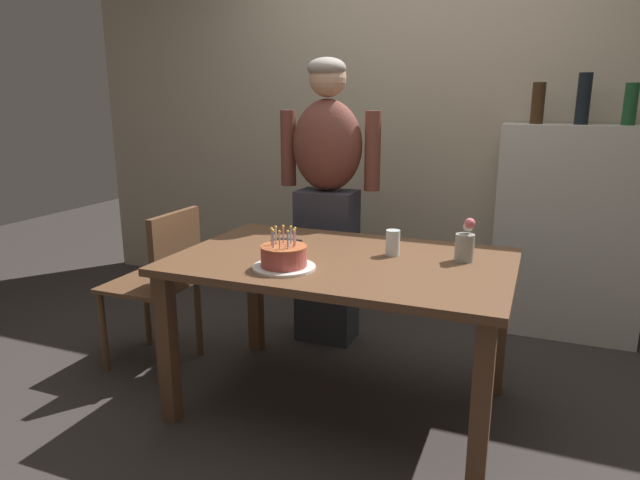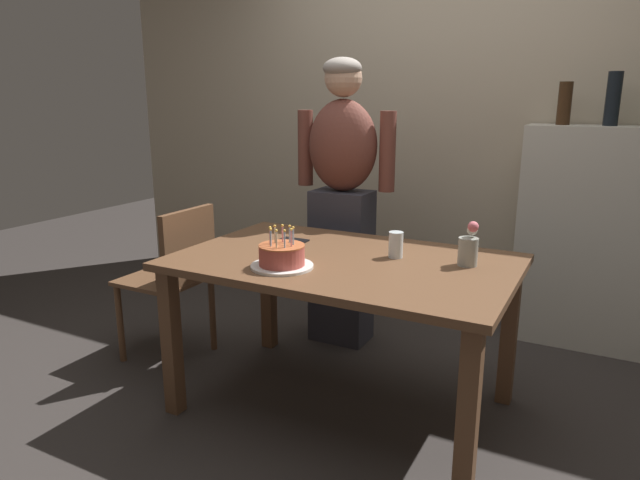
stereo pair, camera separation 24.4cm
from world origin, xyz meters
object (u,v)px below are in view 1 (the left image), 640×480
(water_glass_near, at_px, (393,243))
(cell_phone, at_px, (286,241))
(flower_vase, at_px, (465,244))
(birthday_cake, at_px, (284,258))
(person_man_bearded, at_px, (327,198))
(dining_chair, at_px, (162,276))

(water_glass_near, relative_size, cell_phone, 0.82)
(flower_vase, bearing_deg, birthday_cake, -150.02)
(water_glass_near, relative_size, person_man_bearded, 0.07)
(birthday_cake, relative_size, flower_vase, 1.36)
(dining_chair, bearing_deg, water_glass_near, 94.30)
(dining_chair, bearing_deg, person_man_bearded, 134.56)
(birthday_cake, relative_size, dining_chair, 0.31)
(cell_phone, relative_size, dining_chair, 0.17)
(flower_vase, relative_size, person_man_bearded, 0.12)
(water_glass_near, bearing_deg, cell_phone, 175.41)
(water_glass_near, bearing_deg, person_man_bearded, 133.28)
(person_man_bearded, xyz_separation_m, dining_chair, (-0.68, -0.67, -0.36))
(cell_phone, bearing_deg, person_man_bearded, 88.41)
(water_glass_near, xyz_separation_m, cell_phone, (-0.56, 0.05, -0.06))
(cell_phone, distance_m, flower_vase, 0.89)
(dining_chair, bearing_deg, birthday_cake, 71.86)
(water_glass_near, relative_size, flower_vase, 0.60)
(water_glass_near, distance_m, person_man_bearded, 0.80)
(water_glass_near, height_order, cell_phone, water_glass_near)
(person_man_bearded, height_order, dining_chair, person_man_bearded)
(birthday_cake, xyz_separation_m, dining_chair, (-0.86, 0.28, -0.27))
(cell_phone, distance_m, dining_chair, 0.72)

